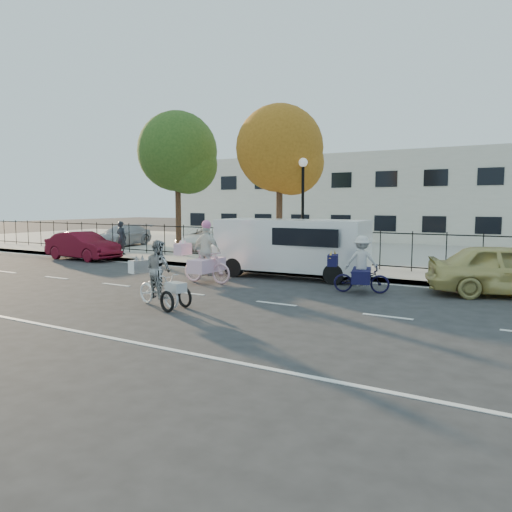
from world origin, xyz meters
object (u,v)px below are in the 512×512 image
Objects in this scene: lamppost at (303,192)px; zebra_trike at (159,281)px; lot_car_a at (122,235)px; red_sedan at (83,246)px; lot_car_c at (323,242)px; white_van at (289,245)px; pedestrian at (121,238)px; unicorn_bike at (206,260)px; lot_car_b at (203,238)px; gold_sedan at (509,270)px; bull_bike at (361,270)px.

lamppost is 2.14× the size of zebra_trike.
lot_car_a is at bearing 61.39° from zebra_trike.
red_sedan is 1.09× the size of lot_car_c.
pedestrian is (-10.13, 1.65, -0.18)m from white_van.
unicorn_bike is 10.93m from lot_car_b.
lamppost is 3.07m from white_van.
white_van is 1.39× the size of lot_car_a.
gold_sedan is 2.71× the size of pedestrian.
pedestrian is (-8.35, 4.28, 0.19)m from unicorn_bike.
lamppost is 5.35m from lot_car_c.
lamppost is at bearing 27.05° from bull_bike.
red_sedan is at bearing 175.92° from white_van.
gold_sedan is 1.21× the size of lot_car_c.
unicorn_bike is (-1.21, -4.93, -2.33)m from lamppost.
lot_car_b is at bearing 154.37° from lamppost.
white_van is at bearing -81.04° from lot_car_c.
lamppost reaches higher than lot_car_c.
gold_sedan is (7.15, -0.07, -0.39)m from white_van.
unicorn_bike is at bearing -41.24° from lot_car_a.
unicorn_bike is 0.49× the size of lot_car_a.
lot_car_b is at bearing 49.13° from gold_sedan.
lamppost reaches higher than unicorn_bike.
lot_car_c is (-1.68, 6.98, -0.40)m from white_van.
pedestrian is at bearing 61.04° from unicorn_bike.
red_sedan is 1.89m from pedestrian.
lot_car_a reaches higher than lot_car_b.
lamppost reaches higher than white_van.
red_sedan is at bearing -70.17° from lot_car_a.
unicorn_bike is 14.30m from lot_car_a.
white_van reaches higher than zebra_trike.
bull_bike is 0.47× the size of red_sedan.
bull_bike is 0.44× the size of lot_car_b.
white_van reaches higher than lot_car_a.
lot_car_b is 6.78m from lot_car_c.
unicorn_bike is 9.59m from red_sedan.
pedestrian reaches higher than lot_car_b.
white_van is 10.36m from lot_car_b.
gold_sedan is 1.04× the size of lot_car_a.
lamppost is 6.10m from bull_bike.
white_van reaches higher than gold_sedan.
pedestrian reaches higher than zebra_trike.
zebra_trike is at bearing -119.30° from red_sedan.
bull_bike is at bearing -82.00° from unicorn_bike.
lot_car_a is at bearing 29.84° from red_sedan.
pedestrian is at bearing 166.69° from white_van.
lamppost is 10.97m from red_sedan.
zebra_trike is at bearing 109.77° from gold_sedan.
red_sedan is 11.64m from lot_car_c.
zebra_trike is at bearing -98.98° from white_van.
pedestrian is at bearing -25.97° from red_sedan.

